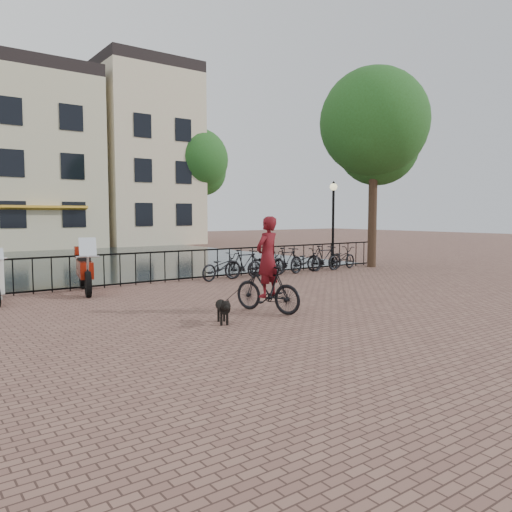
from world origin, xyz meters
TOP-DOWN VIEW (x-y plane):
  - ground at (0.00, 0.00)m, footprint 100.00×100.00m
  - canal_water at (0.00, 17.30)m, footprint 20.00×20.00m
  - railing at (0.00, 8.00)m, footprint 20.00×0.05m
  - canal_house_mid at (0.50, 30.00)m, footprint 8.00×9.50m
  - canal_house_right at (8.50, 30.00)m, footprint 7.00×9.00m
  - tree_near_right at (9.20, 7.30)m, footprint 4.48×4.48m
  - tree_far_right at (12.00, 27.00)m, footprint 4.76×4.76m
  - lamp_post at (7.20, 7.60)m, footprint 0.30×0.30m
  - cyclist at (-0.33, 2.12)m, footprint 1.02×1.92m
  - dog at (-1.76, 1.74)m, footprint 0.55×0.83m
  - motorcycle at (-2.75, 7.42)m, footprint 1.01×2.35m
  - parked_bike_0 at (1.80, 7.40)m, footprint 1.79×0.88m
  - parked_bike_1 at (2.75, 7.40)m, footprint 1.67×0.50m
  - parked_bike_2 at (3.70, 7.40)m, footprint 1.73×0.63m
  - parked_bike_3 at (4.65, 7.40)m, footprint 1.71×0.71m
  - parked_bike_4 at (5.60, 7.40)m, footprint 1.76×0.75m
  - parked_bike_5 at (6.55, 7.40)m, footprint 1.71×0.65m
  - parked_bike_6 at (7.50, 7.40)m, footprint 1.79×0.86m

SIDE VIEW (x-z plane):
  - ground at x=0.00m, z-range 0.00..0.00m
  - canal_water at x=0.00m, z-range 0.00..0.00m
  - dog at x=-1.76m, z-range 0.00..0.54m
  - parked_bike_0 at x=1.80m, z-range 0.00..0.90m
  - parked_bike_2 at x=3.70m, z-range 0.00..0.90m
  - parked_bike_4 at x=5.60m, z-range 0.00..0.90m
  - parked_bike_6 at x=7.50m, z-range 0.00..0.90m
  - parked_bike_1 at x=2.75m, z-range 0.00..1.00m
  - parked_bike_3 at x=4.65m, z-range 0.00..1.00m
  - parked_bike_5 at x=6.55m, z-range 0.00..1.00m
  - railing at x=0.00m, z-range -0.01..1.02m
  - motorcycle at x=-2.75m, z-range 0.00..1.63m
  - cyclist at x=-0.33m, z-range -0.30..2.22m
  - lamp_post at x=7.20m, z-range 0.65..4.10m
  - canal_house_mid at x=0.50m, z-range 0.00..11.80m
  - tree_near_right at x=9.20m, z-range 1.85..10.09m
  - tree_far_right at x=12.00m, z-range 1.97..10.73m
  - canal_house_right at x=8.50m, z-range 0.00..13.30m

